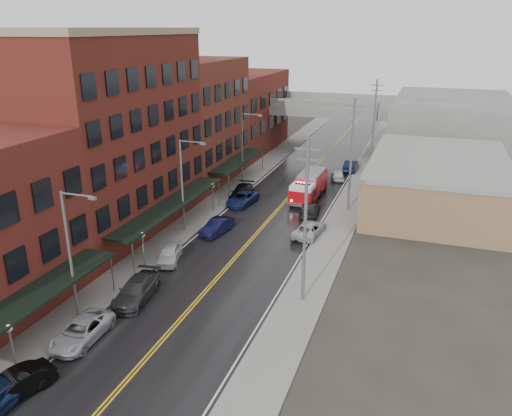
% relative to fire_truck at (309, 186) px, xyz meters
% --- Properties ---
extents(road, '(11.00, 160.00, 0.02)m').
position_rel_fire_truck_xyz_m(road, '(-2.27, -7.44, -1.57)').
color(road, black).
rests_on(road, ground).
extents(sidewalk_left, '(3.00, 160.00, 0.15)m').
position_rel_fire_truck_xyz_m(sidewalk_left, '(-9.57, -7.44, -1.51)').
color(sidewalk_left, slate).
rests_on(sidewalk_left, ground).
extents(sidewalk_right, '(3.00, 160.00, 0.15)m').
position_rel_fire_truck_xyz_m(sidewalk_right, '(5.03, -7.44, -1.51)').
color(sidewalk_right, slate).
rests_on(sidewalk_right, ground).
extents(curb_left, '(0.30, 160.00, 0.15)m').
position_rel_fire_truck_xyz_m(curb_left, '(-7.92, -7.44, -1.51)').
color(curb_left, gray).
rests_on(curb_left, ground).
extents(curb_right, '(0.30, 160.00, 0.15)m').
position_rel_fire_truck_xyz_m(curb_right, '(3.38, -7.44, -1.51)').
color(curb_right, gray).
rests_on(curb_right, ground).
extents(brick_building_b, '(9.00, 20.00, 18.00)m').
position_rel_fire_truck_xyz_m(brick_building_b, '(-15.57, -14.44, 7.42)').
color(brick_building_b, '#5D1D18').
rests_on(brick_building_b, ground).
extents(brick_building_c, '(9.00, 15.00, 15.00)m').
position_rel_fire_truck_xyz_m(brick_building_c, '(-15.57, 3.06, 5.92)').
color(brick_building_c, maroon).
rests_on(brick_building_c, ground).
extents(brick_building_far, '(9.00, 20.00, 12.00)m').
position_rel_fire_truck_xyz_m(brick_building_far, '(-15.57, 20.56, 4.42)').
color(brick_building_far, maroon).
rests_on(brick_building_far, ground).
extents(tan_building, '(14.00, 22.00, 5.00)m').
position_rel_fire_truck_xyz_m(tan_building, '(13.73, 2.56, 0.92)').
color(tan_building, '#8D6A4C').
rests_on(tan_building, ground).
extents(right_far_block, '(18.00, 30.00, 8.00)m').
position_rel_fire_truck_xyz_m(right_far_block, '(15.73, 32.56, 2.42)').
color(right_far_block, slate).
rests_on(right_far_block, ground).
extents(awning_0, '(2.60, 16.00, 3.09)m').
position_rel_fire_truck_xyz_m(awning_0, '(-9.76, -33.44, 1.41)').
color(awning_0, black).
rests_on(awning_0, ground).
extents(awning_1, '(2.60, 18.00, 3.09)m').
position_rel_fire_truck_xyz_m(awning_1, '(-9.76, -14.44, 1.41)').
color(awning_1, black).
rests_on(awning_1, ground).
extents(awning_2, '(2.60, 13.00, 3.09)m').
position_rel_fire_truck_xyz_m(awning_2, '(-9.75, 3.06, 1.40)').
color(awning_2, black).
rests_on(awning_2, ground).
extents(globe_lamp_0, '(0.44, 0.44, 3.12)m').
position_rel_fire_truck_xyz_m(globe_lamp_0, '(-8.67, -35.44, 0.73)').
color(globe_lamp_0, '#59595B').
rests_on(globe_lamp_0, ground).
extents(globe_lamp_1, '(0.44, 0.44, 3.12)m').
position_rel_fire_truck_xyz_m(globe_lamp_1, '(-8.67, -21.44, 0.73)').
color(globe_lamp_1, '#59595B').
rests_on(globe_lamp_1, ground).
extents(globe_lamp_2, '(0.44, 0.44, 3.12)m').
position_rel_fire_truck_xyz_m(globe_lamp_2, '(-8.67, -7.44, 0.73)').
color(globe_lamp_2, '#59595B').
rests_on(globe_lamp_2, ground).
extents(street_lamp_0, '(2.64, 0.22, 9.00)m').
position_rel_fire_truck_xyz_m(street_lamp_0, '(-8.81, -29.44, 3.60)').
color(street_lamp_0, '#59595B').
rests_on(street_lamp_0, ground).
extents(street_lamp_1, '(2.64, 0.22, 9.00)m').
position_rel_fire_truck_xyz_m(street_lamp_1, '(-8.81, -13.44, 3.60)').
color(street_lamp_1, '#59595B').
rests_on(street_lamp_1, ground).
extents(street_lamp_2, '(2.64, 0.22, 9.00)m').
position_rel_fire_truck_xyz_m(street_lamp_2, '(-8.81, 2.56, 3.60)').
color(street_lamp_2, '#59595B').
rests_on(street_lamp_2, ground).
extents(utility_pole_0, '(1.80, 0.24, 12.00)m').
position_rel_fire_truck_xyz_m(utility_pole_0, '(4.93, -22.44, 4.72)').
color(utility_pole_0, '#59595B').
rests_on(utility_pole_0, ground).
extents(utility_pole_1, '(1.80, 0.24, 12.00)m').
position_rel_fire_truck_xyz_m(utility_pole_1, '(4.93, -2.44, 4.72)').
color(utility_pole_1, '#59595B').
rests_on(utility_pole_1, ground).
extents(utility_pole_2, '(1.80, 0.24, 12.00)m').
position_rel_fire_truck_xyz_m(utility_pole_2, '(4.93, 17.56, 4.72)').
color(utility_pole_2, '#59595B').
rests_on(utility_pole_2, ground).
extents(overpass, '(40.00, 10.00, 7.50)m').
position_rel_fire_truck_xyz_m(overpass, '(-2.27, 24.56, 4.40)').
color(overpass, slate).
rests_on(overpass, ground).
extents(fire_truck, '(3.39, 8.06, 2.92)m').
position_rel_fire_truck_xyz_m(fire_truck, '(0.00, 0.00, 0.00)').
color(fire_truck, '#B3080E').
rests_on(fire_truck, ground).
extents(parked_car_left_1, '(2.84, 4.56, 1.42)m').
position_rel_fire_truck_xyz_m(parked_car_left_1, '(-7.12, -37.14, -0.87)').
color(parked_car_left_1, black).
rests_on(parked_car_left_1, ground).
extents(parked_car_left_2, '(2.37, 4.88, 1.34)m').
position_rel_fire_truck_xyz_m(parked_car_left_2, '(-7.01, -31.64, -0.91)').
color(parked_car_left_2, '#9FA1A7').
rests_on(parked_car_left_2, ground).
extents(parked_car_left_3, '(2.75, 5.45, 1.52)m').
position_rel_fire_truck_xyz_m(parked_car_left_3, '(-6.47, -26.14, -0.82)').
color(parked_car_left_3, '#2A292C').
rests_on(parked_car_left_3, ground).
extents(parked_car_left_4, '(2.78, 4.45, 1.41)m').
position_rel_fire_truck_xyz_m(parked_car_left_4, '(-7.27, -19.73, -0.88)').
color(parked_car_left_4, '#B6B6B6').
rests_on(parked_car_left_4, ground).
extents(parked_car_left_5, '(2.20, 4.50, 1.42)m').
position_rel_fire_truck_xyz_m(parked_car_left_5, '(-5.87, -12.86, -0.87)').
color(parked_car_left_5, black).
rests_on(parked_car_left_5, ground).
extents(parked_car_left_6, '(2.75, 5.10, 1.36)m').
position_rel_fire_truck_xyz_m(parked_car_left_6, '(-6.51, -4.24, -0.90)').
color(parked_car_left_6, '#152050').
rests_on(parked_car_left_6, ground).
extents(parked_car_left_7, '(2.80, 5.56, 1.55)m').
position_rel_fire_truck_xyz_m(parked_car_left_7, '(-7.20, -2.64, -0.81)').
color(parked_car_left_7, black).
rests_on(parked_car_left_7, ground).
extents(parked_car_right_0, '(2.71, 5.05, 1.35)m').
position_rel_fire_truck_xyz_m(parked_car_right_0, '(2.59, -10.52, -0.91)').
color(parked_car_right_0, '#B1B5BA').
rests_on(parked_car_right_0, ground).
extents(parked_car_right_1, '(2.34, 4.75, 1.33)m').
position_rel_fire_truck_xyz_m(parked_car_right_1, '(1.33, -5.02, -0.92)').
color(parked_car_right_1, black).
rests_on(parked_car_right_1, ground).
extents(parked_car_right_2, '(2.46, 4.14, 1.32)m').
position_rel_fire_truck_xyz_m(parked_car_right_2, '(1.78, 8.76, -0.92)').
color(parked_car_right_2, silver).
rests_on(parked_car_right_2, ground).
extents(parked_car_right_3, '(1.75, 4.74, 1.55)m').
position_rel_fire_truck_xyz_m(parked_car_right_3, '(2.73, 13.59, -0.81)').
color(parked_car_right_3, black).
rests_on(parked_car_right_3, ground).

